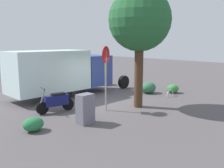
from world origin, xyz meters
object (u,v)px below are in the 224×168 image
Objects in this scene: box_truck_near at (63,70)px; bike_rack_hoop at (170,96)px; street_tree at (140,21)px; stop_sign at (106,68)px; motorcycle at (56,101)px; utility_cabinet at (85,109)px.

box_truck_near is 9.44× the size of bike_rack_hoop.
box_truck_near is 5.57m from street_tree.
motorcycle is at bearing -37.30° from stop_sign.
utility_cabinet is (3.45, 0.17, -3.59)m from street_tree.
bike_rack_hoop is at bearing 174.22° from motorcycle.
street_tree is (-3.46, 2.01, 3.67)m from motorcycle.
bike_rack_hoop is at bearing -176.14° from street_tree.
motorcycle is at bearing -30.22° from street_tree.
stop_sign is 2.78m from street_tree.
bike_rack_hoop is (-3.22, -0.22, -4.19)m from street_tree.
box_truck_near is 6.57m from bike_rack_hoop.
street_tree reaches higher than stop_sign.
stop_sign reaches higher than utility_cabinet.
utility_cabinet is (1.83, 0.79, -1.42)m from stop_sign.
motorcycle reaches higher than utility_cabinet.
stop_sign is 2.45m from utility_cabinet.
stop_sign reaches higher than box_truck_near.
stop_sign is at bearing -95.72° from box_truck_near.
utility_cabinet is at bearing 2.86° from street_tree.
stop_sign is 2.53× the size of utility_cabinet.
box_truck_near is at bearing -74.53° from street_tree.
box_truck_near is 6.71× the size of utility_cabinet.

